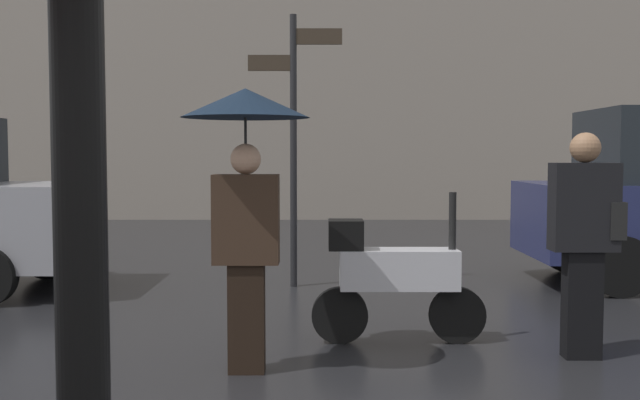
{
  "coord_description": "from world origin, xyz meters",
  "views": [
    {
      "loc": [
        0.34,
        -2.14,
        1.54
      ],
      "look_at": [
        0.34,
        5.27,
        1.08
      ],
      "focal_mm": 41.52,
      "sensor_mm": 36.0,
      "label": 1
    }
  ],
  "objects_px": {
    "pedestrian_with_umbrella": "(245,158)",
    "street_signpost": "(294,123)",
    "parked_scooter": "(393,276)",
    "pedestrian_with_bag": "(585,231)"
  },
  "relations": [
    {
      "from": "pedestrian_with_bag",
      "to": "parked_scooter",
      "type": "bearing_deg",
      "value": -53.53
    },
    {
      "from": "pedestrian_with_umbrella",
      "to": "street_signpost",
      "type": "xyz_separation_m",
      "value": [
        0.22,
        3.41,
        0.38
      ]
    },
    {
      "from": "pedestrian_with_umbrella",
      "to": "street_signpost",
      "type": "distance_m",
      "value": 3.44
    },
    {
      "from": "parked_scooter",
      "to": "street_signpost",
      "type": "xyz_separation_m",
      "value": [
        -0.9,
        2.6,
        1.34
      ]
    },
    {
      "from": "street_signpost",
      "to": "parked_scooter",
      "type": "bearing_deg",
      "value": -70.98
    },
    {
      "from": "pedestrian_with_umbrella",
      "to": "street_signpost",
      "type": "relative_size",
      "value": 0.64
    },
    {
      "from": "pedestrian_with_umbrella",
      "to": "street_signpost",
      "type": "bearing_deg",
      "value": 118.26
    },
    {
      "from": "pedestrian_with_bag",
      "to": "parked_scooter",
      "type": "height_order",
      "value": "pedestrian_with_bag"
    },
    {
      "from": "pedestrian_with_bag",
      "to": "street_signpost",
      "type": "distance_m",
      "value": 3.92
    },
    {
      "from": "pedestrian_with_umbrella",
      "to": "parked_scooter",
      "type": "bearing_deg",
      "value": 67.98
    }
  ]
}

